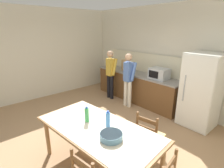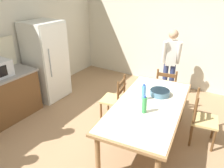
% 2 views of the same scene
% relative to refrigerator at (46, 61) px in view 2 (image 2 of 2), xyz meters
% --- Properties ---
extents(ground_plane, '(8.32, 8.32, 0.00)m').
position_rel_refrigerator_xyz_m(ground_plane, '(-1.04, -2.19, -0.87)').
color(ground_plane, '#9E7A56').
extents(wall_right, '(0.12, 5.20, 2.90)m').
position_rel_refrigerator_xyz_m(wall_right, '(2.22, -2.19, 0.58)').
color(wall_right, beige).
rests_on(wall_right, ground).
extents(refrigerator, '(0.75, 0.73, 1.74)m').
position_rel_refrigerator_xyz_m(refrigerator, '(0.00, 0.00, 0.00)').
color(refrigerator, silver).
rests_on(refrigerator, ground).
extents(dining_table, '(2.16, 1.22, 0.78)m').
position_rel_refrigerator_xyz_m(dining_table, '(-0.42, -2.64, -0.17)').
color(dining_table, olive).
rests_on(dining_table, ground).
extents(bottle_near_centre, '(0.07, 0.07, 0.27)m').
position_rel_refrigerator_xyz_m(bottle_near_centre, '(-0.68, -2.67, 0.03)').
color(bottle_near_centre, green).
rests_on(bottle_near_centre, dining_table).
extents(bottle_off_centre, '(0.07, 0.07, 0.27)m').
position_rel_refrigerator_xyz_m(bottle_off_centre, '(-0.33, -2.50, 0.03)').
color(bottle_off_centre, '#4C8ED6').
rests_on(bottle_off_centre, dining_table).
extents(serving_bowl, '(0.32, 0.32, 0.09)m').
position_rel_refrigerator_xyz_m(serving_bowl, '(-0.05, -2.67, -0.04)').
color(serving_bowl, slate).
rests_on(serving_bowl, dining_table).
extents(chair_head_end, '(0.47, 0.48, 0.91)m').
position_rel_refrigerator_xyz_m(chair_head_end, '(0.90, -2.49, -0.43)').
color(chair_head_end, brown).
rests_on(chair_head_end, ground).
extents(chair_side_far_right, '(0.48, 0.47, 0.91)m').
position_rel_refrigerator_xyz_m(chair_side_far_right, '(-0.04, -1.80, -0.43)').
color(chair_side_far_right, brown).
rests_on(chair_side_far_right, ground).
extents(chair_side_near_right, '(0.48, 0.46, 0.91)m').
position_rel_refrigerator_xyz_m(chair_side_near_right, '(0.13, -3.37, -0.43)').
color(chair_side_near_right, brown).
rests_on(chair_side_near_right, ground).
extents(person_by_table, '(0.35, 0.44, 1.57)m').
position_rel_refrigerator_xyz_m(person_by_table, '(1.46, -2.36, 0.01)').
color(person_by_table, navy).
rests_on(person_by_table, ground).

